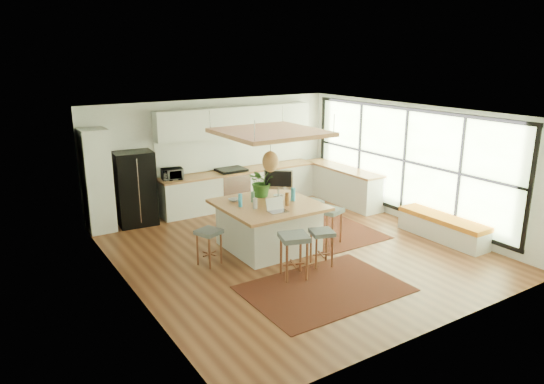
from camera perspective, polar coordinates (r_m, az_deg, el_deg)
floor at (r=9.93m, az=2.54°, el=-6.62°), size 7.00×7.00×0.00m
ceiling at (r=9.24m, az=2.75°, el=9.05°), size 7.00×7.00×0.00m
wall_back at (r=12.45m, az=-6.68°, el=4.42°), size 6.50×0.00×6.50m
wall_front at (r=7.07m, az=19.23°, el=-5.27°), size 6.50×0.00×6.50m
wall_left at (r=8.14m, az=-16.44°, el=-2.26°), size 0.00×7.00×7.00m
wall_right at (r=11.63m, az=15.89°, el=3.11°), size 0.00×7.00×7.00m
window_wall at (r=11.59m, az=15.81°, el=3.33°), size 0.10×6.20×2.60m
pantry at (r=11.25m, az=-19.52°, el=1.21°), size 0.55×0.60×2.25m
back_counter_base at (r=12.62m, az=-3.67°, el=0.41°), size 4.20×0.60×0.88m
back_counter_top at (r=12.51m, az=-3.70°, el=2.44°), size 4.24×0.64×0.05m
backsplash at (r=12.67m, az=-4.40°, el=4.68°), size 4.20×0.02×0.80m
upper_cabinets at (r=12.40m, az=-4.12°, el=8.19°), size 4.20×0.34×0.70m
range at (r=12.50m, az=-4.67°, el=0.51°), size 0.76×0.62×1.00m
right_counter_base at (r=13.00m, az=8.11°, el=0.74°), size 0.60×2.50×0.88m
right_counter_top at (r=12.89m, az=8.19°, el=2.71°), size 0.64×2.54×0.05m
window_bench at (r=10.96m, az=19.05°, el=-3.91°), size 0.52×2.00×0.50m
ceiling_panel at (r=9.51m, az=-0.19°, el=5.29°), size 1.86×1.86×0.80m
rug_near at (r=8.41m, az=6.08°, el=-11.01°), size 2.60×1.80×0.01m
rug_right at (r=11.12m, az=5.89°, el=-4.15°), size 1.80×2.60×0.01m
fridge at (r=11.48m, az=-15.50°, el=0.80°), size 0.89×0.72×1.68m
island at (r=9.84m, az=-0.42°, el=-3.90°), size 1.85×1.85×0.93m
stool_near_left at (r=8.62m, az=2.54°, el=-7.67°), size 0.59×0.59×0.79m
stool_near_right at (r=9.13m, az=5.73°, el=-6.33°), size 0.51×0.51×0.68m
stool_right_front at (r=10.17m, az=6.65°, el=-4.01°), size 0.56×0.56×0.74m
stool_right_back at (r=10.93m, az=4.61°, el=-2.54°), size 0.45×0.45×0.66m
stool_left_side at (r=9.20m, az=-7.25°, el=-6.23°), size 0.52×0.52×0.67m
laptop at (r=9.15m, az=0.69°, el=-1.59°), size 0.38×0.40×0.27m
monitor at (r=10.14m, az=0.74°, el=0.97°), size 0.60×0.55×0.56m
microwave at (r=11.74m, az=-11.45°, el=2.20°), size 0.51×0.34×0.32m
island_plant at (r=10.11m, az=-1.21°, el=0.87°), size 0.68×0.73×0.50m
island_bowl at (r=9.84m, az=-4.38°, el=-0.94°), size 0.22×0.22×0.05m
island_bottle_0 at (r=9.48m, az=-3.57°, el=-1.14°), size 0.07×0.07×0.19m
island_bottle_1 at (r=9.35m, az=-2.02°, el=-1.38°), size 0.07×0.07×0.19m
island_bottle_2 at (r=9.56m, az=1.79°, el=-0.98°), size 0.07×0.07×0.19m
island_bottle_3 at (r=9.89m, az=1.13°, el=-0.40°), size 0.07×0.07×0.19m
island_bottle_4 at (r=9.77m, az=-2.20°, el=-0.61°), size 0.07×0.07×0.19m
island_bottle_5 at (r=9.85m, az=2.34°, el=-0.47°), size 0.07×0.07×0.19m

